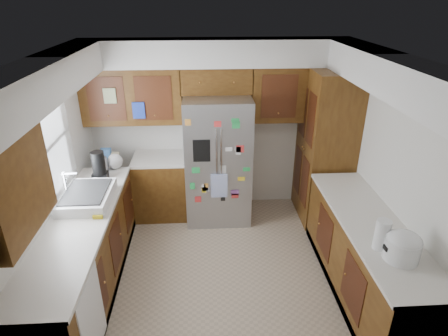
{
  "coord_description": "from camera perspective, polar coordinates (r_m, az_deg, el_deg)",
  "views": [
    {
      "loc": [
        -0.19,
        -3.59,
        3.04
      ],
      "look_at": [
        0.04,
        0.35,
        1.17
      ],
      "focal_mm": 30.0,
      "sensor_mm": 36.0,
      "label": 1
    }
  ],
  "objects": [
    {
      "name": "rice_cooker",
      "position": [
        3.63,
        25.61,
        -10.63
      ],
      "size": [
        0.31,
        0.3,
        0.27
      ],
      "color": "white",
      "rests_on": "right_counter_run"
    },
    {
      "name": "pantry",
      "position": [
        5.4,
        15.17,
        3.05
      ],
      "size": [
        0.6,
        0.9,
        2.15
      ],
      "primitive_type": "cube",
      "color": "#46260D",
      "rests_on": "ground"
    },
    {
      "name": "fridge",
      "position": [
        5.25,
        -0.97,
        1.24
      ],
      "size": [
        0.9,
        0.79,
        1.8
      ],
      "color": "gray",
      "rests_on": "ground"
    },
    {
      "name": "fridge_top_items",
      "position": [
        5.04,
        -1.77,
        16.5
      ],
      "size": [
        0.79,
        0.3,
        0.24
      ],
      "color": "#1E2B9F",
      "rests_on": "bridge_cabinet"
    },
    {
      "name": "bridge_cabinet",
      "position": [
        5.14,
        -1.17,
        13.31
      ],
      "size": [
        0.96,
        0.34,
        0.35
      ],
      "primitive_type": "cube",
      "color": "#46260D",
      "rests_on": "fridge"
    },
    {
      "name": "left_counter_clutter",
      "position": [
        5.02,
        -17.56,
        0.68
      ],
      "size": [
        0.34,
        0.85,
        0.38
      ],
      "color": "black",
      "rests_on": "left_counter_run"
    },
    {
      "name": "left_counter_run",
      "position": [
        4.61,
        -17.7,
        -10.59
      ],
      "size": [
        1.36,
        3.2,
        0.92
      ],
      "color": "#46260D",
      "rests_on": "ground"
    },
    {
      "name": "floor",
      "position": [
        4.71,
        -0.22,
        -14.93
      ],
      "size": [
        3.6,
        3.6,
        0.0
      ],
      "primitive_type": "plane",
      "color": "tan",
      "rests_on": "ground"
    },
    {
      "name": "right_counter_run",
      "position": [
        4.41,
        20.56,
        -13.07
      ],
      "size": [
        0.63,
        2.25,
        0.92
      ],
      "color": "#46260D",
      "rests_on": "ground"
    },
    {
      "name": "paper_towel",
      "position": [
        3.68,
        22.92,
        -9.34
      ],
      "size": [
        0.13,
        0.13,
        0.29
      ],
      "primitive_type": "cylinder",
      "color": "white",
      "rests_on": "right_counter_run"
    },
    {
      "name": "room_shell",
      "position": [
        4.14,
        -2.02,
        8.17
      ],
      "size": [
        3.64,
        3.24,
        2.52
      ],
      "color": "silver",
      "rests_on": "ground"
    },
    {
      "name": "sink_assembly",
      "position": [
        4.41,
        -20.18,
        -4.11
      ],
      "size": [
        0.52,
        0.72,
        0.37
      ],
      "color": "white",
      "rests_on": "left_counter_run"
    }
  ]
}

